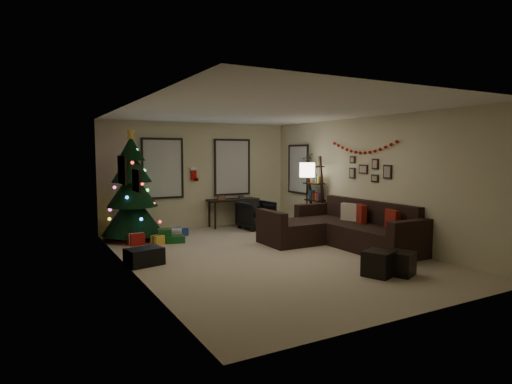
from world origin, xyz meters
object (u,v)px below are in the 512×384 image
christmas_tree (132,193)px  desk (233,202)px  sofa (340,231)px  desk_chair (256,215)px  bookshelf (316,195)px

christmas_tree → desk: christmas_tree is taller
christmas_tree → sofa: (3.67, -2.72, -0.73)m
desk → desk_chair: 0.78m
christmas_tree → sofa: christmas_tree is taller
bookshelf → christmas_tree: bearing=164.2°
sofa → desk: size_ratio=2.28×
bookshelf → desk_chair: bearing=137.9°
christmas_tree → desk_chair: (3.05, -0.17, -0.68)m
desk → christmas_tree: bearing=-170.0°
bookshelf → desk: bearing=131.1°
bookshelf → sofa: bearing=-107.8°
christmas_tree → desk_chair: christmas_tree is taller
desk → bookshelf: (1.45, -1.66, 0.26)m
sofa → desk_chair: (-0.62, 2.55, 0.06)m
desk → desk_chair: bearing=-62.8°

